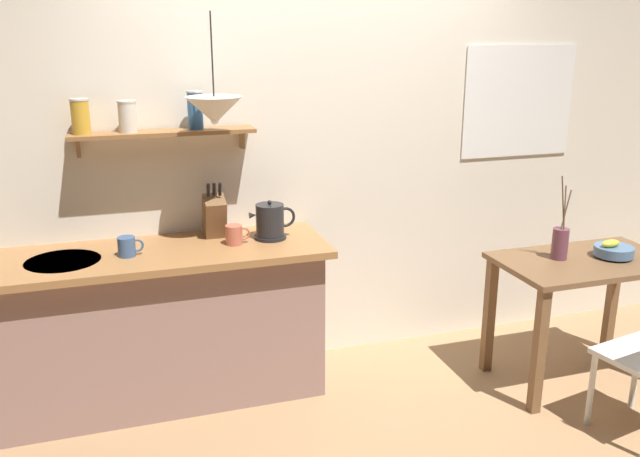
% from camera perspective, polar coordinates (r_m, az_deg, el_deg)
% --- Properties ---
extents(ground_plane, '(14.00, 14.00, 0.00)m').
position_cam_1_polar(ground_plane, '(4.02, 2.52, -13.94)').
color(ground_plane, '#A87F56').
extents(back_wall, '(6.80, 0.11, 2.70)m').
position_cam_1_polar(back_wall, '(4.20, 2.33, 7.11)').
color(back_wall, silver).
rests_on(back_wall, ground_plane).
extents(kitchen_counter, '(1.83, 0.63, 0.90)m').
position_cam_1_polar(kitchen_counter, '(3.91, -13.12, -7.88)').
color(kitchen_counter, gray).
rests_on(kitchen_counter, ground_plane).
extents(wall_shelf, '(0.99, 0.20, 0.34)m').
position_cam_1_polar(wall_shelf, '(3.77, -14.31, 8.55)').
color(wall_shelf, brown).
extents(dining_table, '(1.01, 0.60, 0.76)m').
position_cam_1_polar(dining_table, '(4.24, 21.30, -4.18)').
color(dining_table, brown).
rests_on(dining_table, ground_plane).
extents(fruit_bowl, '(0.22, 0.22, 0.11)m').
position_cam_1_polar(fruit_bowl, '(4.27, 23.45, -1.69)').
color(fruit_bowl, '#51759E').
rests_on(fruit_bowl, dining_table).
extents(twig_vase, '(0.09, 0.09, 0.49)m').
position_cam_1_polar(twig_vase, '(4.12, 19.54, -1.12)').
color(twig_vase, brown).
rests_on(twig_vase, dining_table).
extents(electric_kettle, '(0.26, 0.18, 0.22)m').
position_cam_1_polar(electric_kettle, '(3.82, -4.19, 0.58)').
color(electric_kettle, black).
rests_on(electric_kettle, kitchen_counter).
extents(knife_block, '(0.12, 0.20, 0.32)m').
position_cam_1_polar(knife_block, '(3.87, -8.87, 1.10)').
color(knife_block, brown).
rests_on(knife_block, kitchen_counter).
extents(coffee_mug_by_sink, '(0.13, 0.09, 0.10)m').
position_cam_1_polar(coffee_mug_by_sink, '(3.67, -15.91, -1.47)').
color(coffee_mug_by_sink, '#3D5B89').
rests_on(coffee_mug_by_sink, kitchen_counter).
extents(coffee_mug_spare, '(0.14, 0.09, 0.11)m').
position_cam_1_polar(coffee_mug_spare, '(3.74, -7.20, -0.52)').
color(coffee_mug_spare, '#C6664C').
rests_on(coffee_mug_spare, kitchen_counter).
extents(pendant_lamp, '(0.30, 0.30, 0.56)m').
position_cam_1_polar(pendant_lamp, '(3.58, -8.87, 9.81)').
color(pendant_lamp, black).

